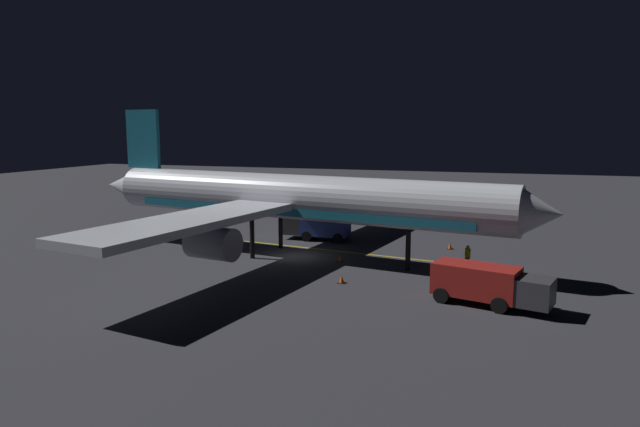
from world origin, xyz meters
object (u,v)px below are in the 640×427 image
Objects in this scene: airliner at (288,199)px; baggage_truck at (487,285)px; traffic_cone_near_left at (342,279)px; catering_truck at (319,226)px; traffic_cone_near_right at (340,258)px; traffic_cone_under_wing at (450,246)px; ground_crew_worker at (467,257)px.

airliner reaches higher than baggage_truck.
baggage_truck reaches higher than traffic_cone_near_left.
baggage_truck is (8.09, 15.23, -3.30)m from airliner.
catering_truck is (-6.68, 0.33, -3.24)m from airliner.
traffic_cone_near_right is (0.59, 4.43, -4.25)m from airliner.
baggage_truck is at bearing 45.26° from catering_truck.
catering_truck is at bearing -91.22° from traffic_cone_under_wing.
catering_truck reaches higher than ground_crew_worker.
airliner is 7.43m from catering_truck.
traffic_cone_near_left is 1.00× the size of traffic_cone_under_wing.
baggage_truck is 9.30m from traffic_cone_near_left.
baggage_truck reaches higher than traffic_cone_under_wing.
catering_truck is 11.58m from traffic_cone_under_wing.
ground_crew_worker is (-8.04, -1.57, -0.31)m from baggage_truck.
traffic_cone_near_right is 1.00× the size of traffic_cone_under_wing.
ground_crew_worker is (0.04, 13.66, -3.61)m from airliner.
airliner reaches higher than catering_truck.
airliner is 6.60× the size of catering_truck.
airliner is 71.53× the size of traffic_cone_near_left.
traffic_cone_near_right is at bearing 82.45° from airliner.
airliner is 17.56m from baggage_truck.
airliner is 71.53× the size of traffic_cone_near_right.
traffic_cone_near_right is at bearing -86.64° from ground_crew_worker.
traffic_cone_near_left and traffic_cone_under_wing have the same top height.
traffic_cone_near_left is at bearing -101.34° from baggage_truck.
traffic_cone_under_wing is (-6.43, 11.87, -4.25)m from airliner.
baggage_truck is 12.42× the size of traffic_cone_under_wing.
ground_crew_worker is 3.16× the size of traffic_cone_near_right.
airliner is at bearing -90.18° from ground_crew_worker.
catering_truck is at bearing -116.77° from ground_crew_worker.
catering_truck is 14.93m from ground_crew_worker.
airliner is 9.77m from traffic_cone_near_left.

